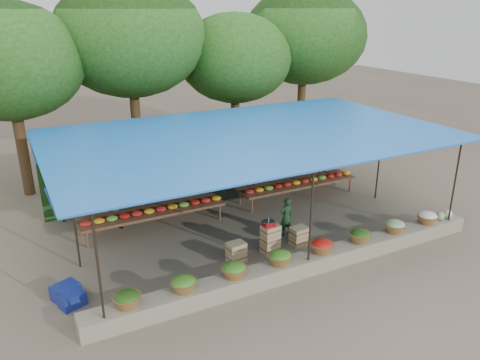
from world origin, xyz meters
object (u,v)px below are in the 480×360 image
blue_crate_back (65,291)px  vendor_seated (286,217)px  blue_crate_front (72,300)px  weighing_scale (269,223)px  crate_counter (269,242)px

blue_crate_back → vendor_seated: bearing=-18.9°
blue_crate_front → weighing_scale: bearing=-18.7°
vendor_seated → blue_crate_front: 5.96m
crate_counter → blue_crate_front: bearing=-179.1°
vendor_seated → blue_crate_front: bearing=5.0°
weighing_scale → blue_crate_front: 4.98m
weighing_scale → blue_crate_back: 5.07m
crate_counter → blue_crate_back: bearing=176.6°
crate_counter → blue_crate_front: crate_counter is taller
crate_counter → weighing_scale: 0.54m
weighing_scale → blue_crate_back: (-5.01, 0.30, -0.68)m
crate_counter → weighing_scale: size_ratio=7.22×
crate_counter → weighing_scale: weighing_scale is taller
weighing_scale → vendor_seated: 1.21m
weighing_scale → blue_crate_back: weighing_scale is taller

